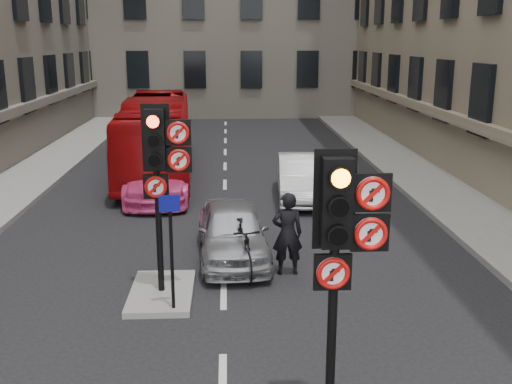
{
  "coord_description": "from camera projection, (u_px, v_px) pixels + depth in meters",
  "views": [
    {
      "loc": [
        0.12,
        -5.82,
        4.85
      ],
      "look_at": [
        0.53,
        2.89,
        2.6
      ],
      "focal_mm": 42.0,
      "sensor_mm": 36.0,
      "label": 1
    }
  ],
  "objects": [
    {
      "name": "info_sign",
      "position": [
        171.0,
        236.0,
        10.47
      ],
      "size": [
        0.36,
        0.13,
        2.11
      ],
      "rotation": [
        0.0,
        0.0,
        0.17
      ],
      "color": "black",
      "rests_on": "centre_island"
    },
    {
      "name": "car_white",
      "position": [
        302.0,
        178.0,
        18.46
      ],
      "size": [
        1.66,
        4.14,
        1.34
      ],
      "primitive_type": "imported",
      "rotation": [
        0.0,
        0.0,
        -0.06
      ],
      "color": "silver",
      "rests_on": "ground"
    },
    {
      "name": "car_pink",
      "position": [
        159.0,
        175.0,
        18.69
      ],
      "size": [
        2.1,
        4.8,
        1.37
      ],
      "primitive_type": "imported",
      "rotation": [
        0.0,
        0.0,
        0.04
      ],
      "color": "#E5438A",
      "rests_on": "ground"
    },
    {
      "name": "motorcycle",
      "position": [
        243.0,
        249.0,
        12.52
      ],
      "size": [
        0.83,
        1.95,
        1.14
      ],
      "primitive_type": "imported",
      "rotation": [
        0.0,
        0.0,
        0.16
      ],
      "color": "black",
      "rests_on": "ground"
    },
    {
      "name": "car_silver",
      "position": [
        232.0,
        231.0,
        13.45
      ],
      "size": [
        1.75,
        3.85,
        1.28
      ],
      "primitive_type": "imported",
      "rotation": [
        0.0,
        0.0,
        0.06
      ],
      "color": "#95969C",
      "rests_on": "ground"
    },
    {
      "name": "signal_near",
      "position": [
        342.0,
        232.0,
        7.22
      ],
      "size": [
        0.91,
        0.4,
        3.58
      ],
      "color": "black",
      "rests_on": "ground"
    },
    {
      "name": "motorcyclist",
      "position": [
        287.0,
        234.0,
        12.48
      ],
      "size": [
        0.67,
        0.47,
        1.78
      ],
      "primitive_type": "imported",
      "rotation": [
        0.0,
        0.0,
        3.21
      ],
      "color": "black",
      "rests_on": "ground"
    },
    {
      "name": "centre_island",
      "position": [
        162.0,
        293.0,
        11.6
      ],
      "size": [
        1.2,
        2.0,
        0.12
      ],
      "primitive_type": "cube",
      "color": "gray",
      "rests_on": "ground"
    },
    {
      "name": "bus_red",
      "position": [
        156.0,
        135.0,
        21.96
      ],
      "size": [
        2.98,
        10.09,
        2.77
      ],
      "primitive_type": "imported",
      "rotation": [
        0.0,
        0.0,
        0.07
      ],
      "color": "#990B0D",
      "rests_on": "ground"
    },
    {
      "name": "pavement_right",
      "position": [
        454.0,
        195.0,
        18.75
      ],
      "size": [
        3.0,
        50.0,
        0.16
      ],
      "primitive_type": "cube",
      "color": "gray",
      "rests_on": "ground"
    },
    {
      "name": "signal_far",
      "position": [
        161.0,
        159.0,
        10.94
      ],
      "size": [
        0.91,
        0.4,
        3.58
      ],
      "color": "black",
      "rests_on": "centre_island"
    }
  ]
}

